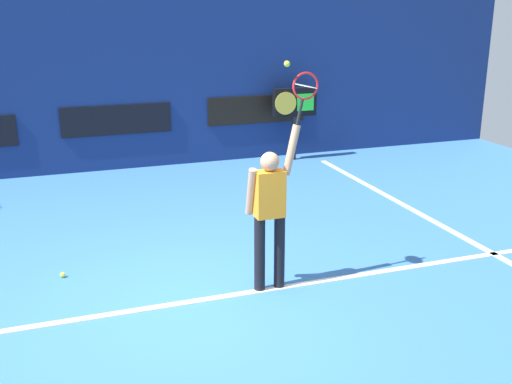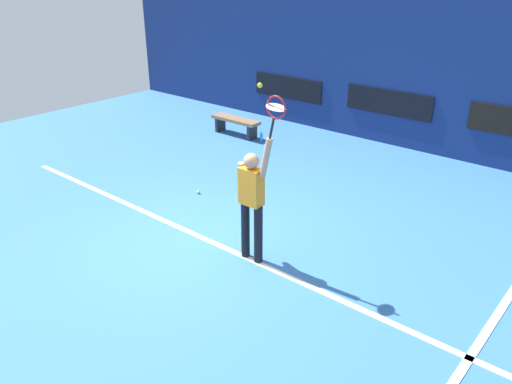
% 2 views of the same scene
% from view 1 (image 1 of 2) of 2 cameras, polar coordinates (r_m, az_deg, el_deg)
% --- Properties ---
extents(ground_plane, '(18.00, 18.00, 0.00)m').
position_cam_1_polar(ground_plane, '(7.16, -6.02, -10.33)').
color(ground_plane, '#3870B2').
extents(back_wall, '(18.00, 0.20, 3.53)m').
position_cam_1_polar(back_wall, '(12.77, -13.10, 9.86)').
color(back_wall, navy).
rests_on(back_wall, ground_plane).
extents(sponsor_banner_center, '(2.20, 0.03, 0.60)m').
position_cam_1_polar(sponsor_banner_center, '(12.76, -12.82, 6.54)').
color(sponsor_banner_center, black).
extents(sponsor_banner_starboard, '(2.20, 0.03, 0.60)m').
position_cam_1_polar(sponsor_banner_starboard, '(13.41, 0.08, 7.67)').
color(sponsor_banner_starboard, black).
extents(court_baseline, '(10.00, 0.10, 0.01)m').
position_cam_1_polar(court_baseline, '(7.20, -6.11, -10.12)').
color(court_baseline, white).
rests_on(court_baseline, ground_plane).
extents(court_sideline, '(0.10, 7.00, 0.01)m').
position_cam_1_polar(court_sideline, '(10.49, 14.45, -1.66)').
color(court_sideline, white).
rests_on(court_sideline, ground_plane).
extents(tennis_player, '(0.61, 0.31, 1.99)m').
position_cam_1_polar(tennis_player, '(7.10, 1.29, -1.59)').
color(tennis_player, black).
rests_on(tennis_player, ground_plane).
extents(tennis_racket, '(0.37, 0.27, 0.63)m').
position_cam_1_polar(tennis_racket, '(6.94, 4.56, 9.52)').
color(tennis_racket, black).
extents(tennis_ball, '(0.07, 0.07, 0.07)m').
position_cam_1_polar(tennis_ball, '(6.78, 2.90, 11.82)').
color(tennis_ball, '#CCE033').
extents(scoreboard_clock, '(0.96, 0.20, 1.56)m').
position_cam_1_polar(scoreboard_clock, '(13.28, 3.60, 8.08)').
color(scoreboard_clock, black).
rests_on(scoreboard_clock, ground_plane).
extents(spare_ball, '(0.07, 0.07, 0.07)m').
position_cam_1_polar(spare_ball, '(8.12, -17.53, -7.36)').
color(spare_ball, '#CCE033').
rests_on(spare_ball, ground_plane).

